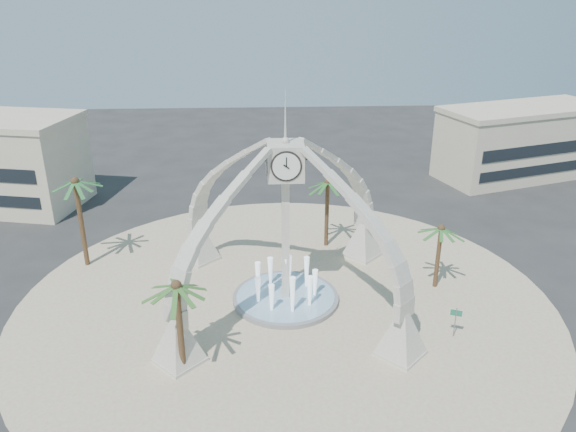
{
  "coord_description": "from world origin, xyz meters",
  "views": [
    {
      "loc": [
        -1.72,
        -36.61,
        22.42
      ],
      "look_at": [
        0.28,
        2.0,
        6.1
      ],
      "focal_mm": 35.0,
      "sensor_mm": 36.0,
      "label": 1
    }
  ],
  "objects_px": {
    "clock_tower": "(286,222)",
    "palm_south": "(176,287)",
    "palm_north": "(328,183)",
    "street_sign": "(456,316)",
    "palm_east": "(441,229)",
    "palm_west": "(75,183)",
    "fountain": "(286,297)"
  },
  "relations": [
    {
      "from": "clock_tower",
      "to": "fountain",
      "type": "relative_size",
      "value": 2.24
    },
    {
      "from": "palm_north",
      "to": "street_sign",
      "type": "relative_size",
      "value": 3.02
    },
    {
      "from": "palm_east",
      "to": "palm_north",
      "type": "bearing_deg",
      "value": 134.53
    },
    {
      "from": "fountain",
      "to": "palm_west",
      "type": "distance_m",
      "value": 19.22
    },
    {
      "from": "palm_west",
      "to": "palm_north",
      "type": "relative_size",
      "value": 1.21
    },
    {
      "from": "street_sign",
      "to": "fountain",
      "type": "bearing_deg",
      "value": 175.89
    },
    {
      "from": "clock_tower",
      "to": "palm_east",
      "type": "distance_m",
      "value": 12.06
    },
    {
      "from": "clock_tower",
      "to": "palm_south",
      "type": "relative_size",
      "value": 2.6
    },
    {
      "from": "clock_tower",
      "to": "street_sign",
      "type": "height_order",
      "value": "clock_tower"
    },
    {
      "from": "fountain",
      "to": "palm_north",
      "type": "relative_size",
      "value": 1.16
    },
    {
      "from": "fountain",
      "to": "palm_north",
      "type": "bearing_deg",
      "value": 66.12
    },
    {
      "from": "palm_west",
      "to": "street_sign",
      "type": "distance_m",
      "value": 30.74
    },
    {
      "from": "clock_tower",
      "to": "street_sign",
      "type": "bearing_deg",
      "value": -25.33
    },
    {
      "from": "palm_west",
      "to": "palm_north",
      "type": "bearing_deg",
      "value": 7.49
    },
    {
      "from": "palm_south",
      "to": "palm_east",
      "type": "bearing_deg",
      "value": 27.06
    },
    {
      "from": "clock_tower",
      "to": "palm_south",
      "type": "height_order",
      "value": "clock_tower"
    },
    {
      "from": "palm_west",
      "to": "palm_north",
      "type": "distance_m",
      "value": 20.94
    },
    {
      "from": "palm_south",
      "to": "street_sign",
      "type": "height_order",
      "value": "palm_south"
    },
    {
      "from": "street_sign",
      "to": "clock_tower",
      "type": "bearing_deg",
      "value": 175.89
    },
    {
      "from": "palm_west",
      "to": "street_sign",
      "type": "relative_size",
      "value": 3.67
    },
    {
      "from": "palm_south",
      "to": "street_sign",
      "type": "bearing_deg",
      "value": 8.76
    },
    {
      "from": "fountain",
      "to": "street_sign",
      "type": "distance_m",
      "value": 12.42
    },
    {
      "from": "clock_tower",
      "to": "street_sign",
      "type": "relative_size",
      "value": 7.88
    },
    {
      "from": "palm_east",
      "to": "palm_north",
      "type": "height_order",
      "value": "palm_north"
    },
    {
      "from": "clock_tower",
      "to": "palm_south",
      "type": "xyz_separation_m",
      "value": [
        -6.72,
        -8.04,
        -0.46
      ]
    },
    {
      "from": "fountain",
      "to": "palm_west",
      "type": "height_order",
      "value": "palm_west"
    },
    {
      "from": "palm_east",
      "to": "palm_west",
      "type": "bearing_deg",
      "value": 169.73
    },
    {
      "from": "palm_east",
      "to": "palm_west",
      "type": "distance_m",
      "value": 29.02
    },
    {
      "from": "palm_west",
      "to": "palm_north",
      "type": "height_order",
      "value": "palm_west"
    },
    {
      "from": "palm_east",
      "to": "palm_south",
      "type": "height_order",
      "value": "palm_south"
    },
    {
      "from": "clock_tower",
      "to": "palm_east",
      "type": "xyz_separation_m",
      "value": [
        11.88,
        1.46,
        -1.49
      ]
    },
    {
      "from": "clock_tower",
      "to": "palm_west",
      "type": "bearing_deg",
      "value": 158.24
    }
  ]
}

